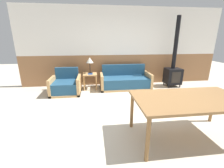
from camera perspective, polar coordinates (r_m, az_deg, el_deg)
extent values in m
plane|color=beige|center=(3.41, 12.25, -12.50)|extent=(16.00, 16.00, 0.00)
cube|color=#8E603D|center=(5.63, 3.89, 5.54)|extent=(7.20, 0.06, 1.08)
cube|color=silver|center=(5.52, 4.19, 19.41)|extent=(7.20, 0.06, 1.62)
cube|color=tan|center=(5.22, 5.01, -1.22)|extent=(1.70, 0.78, 0.06)
cube|color=navy|center=(5.15, 5.11, 0.73)|extent=(1.54, 0.70, 0.32)
cube|color=navy|center=(5.40, 4.41, 5.42)|extent=(1.54, 0.10, 0.39)
cube|color=tan|center=(5.05, -3.96, 0.91)|extent=(0.08, 0.78, 0.52)
cube|color=tan|center=(5.38, 13.55, 1.48)|extent=(0.08, 0.78, 0.52)
cube|color=tan|center=(4.94, -16.92, -3.00)|extent=(0.89, 0.84, 0.06)
cube|color=navy|center=(4.86, -17.15, -0.97)|extent=(0.73, 0.76, 0.32)
cube|color=navy|center=(5.14, -16.78, 4.04)|extent=(0.73, 0.10, 0.37)
cube|color=tan|center=(4.95, -21.75, -0.61)|extent=(0.08, 0.84, 0.52)
cube|color=tan|center=(4.81, -12.41, -0.28)|extent=(0.08, 0.84, 0.52)
cube|color=tan|center=(5.08, -8.37, 3.73)|extent=(0.46, 0.46, 0.03)
cylinder|color=tan|center=(4.96, -10.57, 0.19)|extent=(0.04, 0.04, 0.49)
cylinder|color=tan|center=(4.95, -5.99, 0.35)|extent=(0.04, 0.04, 0.49)
cylinder|color=tan|center=(5.34, -10.34, 1.41)|extent=(0.04, 0.04, 0.49)
cylinder|color=tan|center=(5.33, -6.09, 1.56)|extent=(0.04, 0.04, 0.49)
cylinder|color=black|center=(5.15, -8.29, 4.20)|extent=(0.16, 0.16, 0.02)
cylinder|color=black|center=(5.11, -8.38, 6.15)|extent=(0.02, 0.02, 0.34)
cone|color=beige|center=(5.07, -8.50, 9.01)|extent=(0.24, 0.24, 0.18)
cube|color=#234799|center=(5.00, -8.27, 3.78)|extent=(0.15, 0.13, 0.02)
cube|color=olive|center=(2.74, 27.60, -5.14)|extent=(1.80, 0.98, 0.04)
cylinder|color=olive|center=(2.21, 13.47, -19.90)|extent=(0.06, 0.06, 0.69)
cylinder|color=olive|center=(2.90, 7.58, -9.97)|extent=(0.06, 0.06, 0.69)
cylinder|color=olive|center=(3.68, 33.99, -6.89)|extent=(0.06, 0.06, 0.69)
cylinder|color=black|center=(5.58, 20.74, -0.87)|extent=(0.04, 0.04, 0.10)
cylinder|color=black|center=(5.78, 24.40, -0.69)|extent=(0.04, 0.04, 0.10)
cylinder|color=black|center=(5.88, 19.16, 0.19)|extent=(0.04, 0.04, 0.10)
cylinder|color=black|center=(6.08, 22.69, 0.33)|extent=(0.04, 0.04, 0.10)
cube|color=black|center=(5.75, 22.11, 2.85)|extent=(0.52, 0.45, 0.55)
cube|color=black|center=(5.55, 23.22, 2.26)|extent=(0.31, 0.01, 0.38)
cylinder|color=black|center=(5.64, 23.19, 14.18)|extent=(0.14, 0.14, 1.72)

